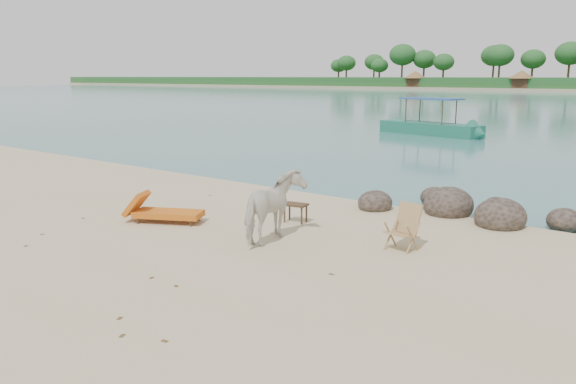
# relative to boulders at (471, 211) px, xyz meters

# --- Properties ---
(boulders) EXTENTS (6.19, 2.70, 0.91)m
(boulders) POSITION_rel_boulders_xyz_m (0.00, 0.00, 0.00)
(boulders) COLOR #2B221C
(boulders) RESTS_ON ground
(cow) EXTENTS (1.11, 1.84, 1.45)m
(cow) POSITION_rel_boulders_xyz_m (-2.54, -4.51, 0.54)
(cow) COLOR silver
(cow) RESTS_ON ground
(side_table) EXTENTS (0.61, 0.45, 0.44)m
(side_table) POSITION_rel_boulders_xyz_m (-3.12, -2.99, 0.04)
(side_table) COLOR #332414
(side_table) RESTS_ON ground
(lounge_chair) EXTENTS (2.09, 1.53, 0.60)m
(lounge_chair) POSITION_rel_boulders_xyz_m (-5.50, -4.82, 0.12)
(lounge_chair) COLOR orange
(lounge_chair) RESTS_ON ground
(deck_chair) EXTENTS (0.69, 0.74, 0.91)m
(deck_chair) POSITION_rel_boulders_xyz_m (-0.16, -3.43, 0.27)
(deck_chair) COLOR #A37551
(deck_chair) RESTS_ON ground
(boat_near) EXTENTS (7.45, 3.08, 3.52)m
(boat_near) POSITION_rel_boulders_xyz_m (-9.34, 18.77, 1.58)
(boat_near) COLOR #1C664F
(boat_near) RESTS_ON water
(dead_leaves) EXTENTS (7.06, 7.52, 0.00)m
(dead_leaves) POSITION_rel_boulders_xyz_m (-4.19, -6.65, -0.18)
(dead_leaves) COLOR brown
(dead_leaves) RESTS_ON ground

